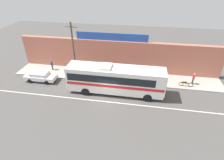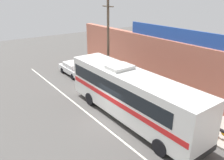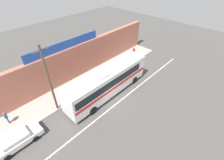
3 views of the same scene
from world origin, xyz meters
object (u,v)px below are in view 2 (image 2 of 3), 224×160
(intercity_bus, at_px, (129,92))
(utility_pole, at_px, (108,43))
(motorcycle_red, at_px, (202,125))
(pedestrian_by_curb, at_px, (99,61))
(parked_car, at_px, (74,68))
(motorcycle_blue, at_px, (224,134))

(intercity_bus, height_order, utility_pole, utility_pole)
(motorcycle_red, height_order, pedestrian_by_curb, pedestrian_by_curb)
(parked_car, bearing_deg, utility_pole, 14.23)
(motorcycle_red, xyz_separation_m, pedestrian_by_curb, (-14.81, 1.58, 0.51))
(parked_car, xyz_separation_m, pedestrian_by_curb, (0.27, 3.12, 0.34))
(parked_car, height_order, pedestrian_by_curb, pedestrian_by_curb)
(parked_car, distance_m, utility_pole, 6.17)
(motorcycle_red, distance_m, pedestrian_by_curb, 14.90)
(intercity_bus, relative_size, motorcycle_red, 6.45)
(utility_pole, bearing_deg, motorcycle_blue, 2.35)
(motorcycle_blue, height_order, pedestrian_by_curb, pedestrian_by_curb)
(utility_pole, bearing_deg, motorcycle_red, 1.67)
(motorcycle_blue, xyz_separation_m, motorcycle_red, (-1.36, -0.18, 0.00))
(utility_pole, distance_m, motorcycle_blue, 12.12)
(motorcycle_blue, relative_size, motorcycle_red, 1.00)
(intercity_bus, bearing_deg, parked_car, 174.07)
(motorcycle_blue, bearing_deg, utility_pole, -177.65)
(utility_pole, xyz_separation_m, pedestrian_by_curb, (-4.64, 1.88, -3.19))
(intercity_bus, xyz_separation_m, pedestrian_by_curb, (-10.54, 4.25, -0.99))
(motorcycle_blue, relative_size, pedestrian_by_curb, 1.14)
(utility_pole, xyz_separation_m, motorcycle_red, (10.17, 0.30, -3.70))
(intercity_bus, relative_size, pedestrian_by_curb, 7.40)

